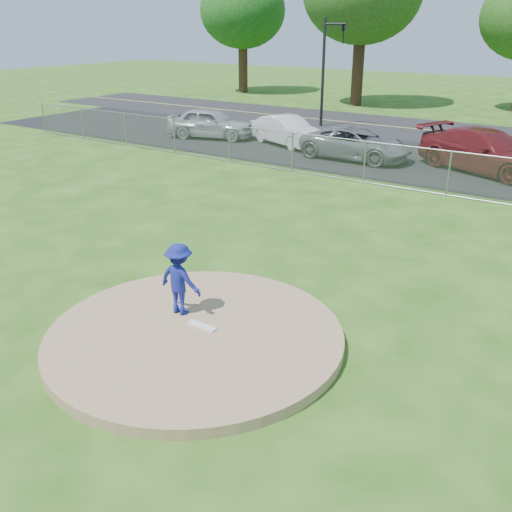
{
  "coord_description": "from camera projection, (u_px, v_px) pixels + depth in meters",
  "views": [
    {
      "loc": [
        5.95,
        -6.9,
        5.41
      ],
      "look_at": [
        0.0,
        2.0,
        1.0
      ],
      "focal_mm": 40.0,
      "sensor_mm": 36.0,
      "label": 1
    }
  ],
  "objects": [
    {
      "name": "ground",
      "position": [
        396.0,
        205.0,
        18.12
      ],
      "size": [
        120.0,
        120.0,
        0.0
      ],
      "primitive_type": "plane",
      "color": "#244E11",
      "rests_on": "ground"
    },
    {
      "name": "pitchers_mound",
      "position": [
        195.0,
        336.0,
        10.39
      ],
      "size": [
        5.4,
        5.4,
        0.2
      ],
      "primitive_type": "cylinder",
      "color": "#987853",
      "rests_on": "ground"
    },
    {
      "name": "pitching_rubber",
      "position": [
        202.0,
        326.0,
        10.5
      ],
      "size": [
        0.6,
        0.15,
        0.04
      ],
      "primitive_type": "cube",
      "color": "white",
      "rests_on": "pitchers_mound"
    },
    {
      "name": "chain_link_fence",
      "position": [
        419.0,
        170.0,
        19.37
      ],
      "size": [
        40.0,
        0.06,
        1.5
      ],
      "primitive_type": "cube",
      "color": "gray",
      "rests_on": "ground"
    },
    {
      "name": "parking_lot",
      "position": [
        454.0,
        166.0,
        23.11
      ],
      "size": [
        50.0,
        8.0,
        0.01
      ],
      "primitive_type": "cube",
      "color": "black",
      "rests_on": "ground"
    },
    {
      "name": "street",
      "position": [
        497.0,
        137.0,
        28.87
      ],
      "size": [
        60.0,
        7.0,
        0.01
      ],
      "primitive_type": "cube",
      "color": "black",
      "rests_on": "ground"
    },
    {
      "name": "traffic_signal_left",
      "position": [
        327.0,
        63.0,
        30.56
      ],
      "size": [
        1.28,
        0.2,
        5.6
      ],
      "color": "black",
      "rests_on": "ground"
    },
    {
      "name": "pitcher",
      "position": [
        180.0,
        279.0,
        10.77
      ],
      "size": [
        0.92,
        0.53,
        1.41
      ],
      "primitive_type": "imported",
      "rotation": [
        0.0,
        0.0,
        3.15
      ],
      "color": "navy",
      "rests_on": "pitchers_mound"
    },
    {
      "name": "traffic_cone",
      "position": [
        314.0,
        147.0,
        24.62
      ],
      "size": [
        0.41,
        0.41,
        0.8
      ],
      "primitive_type": "cone",
      "color": "#F1460C",
      "rests_on": "parking_lot"
    },
    {
      "name": "parked_car_silver",
      "position": [
        211.0,
        123.0,
        28.33
      ],
      "size": [
        4.62,
        2.89,
        1.47
      ],
      "primitive_type": "imported",
      "rotation": [
        0.0,
        0.0,
        1.86
      ],
      "color": "#A7A7AB",
      "rests_on": "parking_lot"
    },
    {
      "name": "parked_car_white",
      "position": [
        287.0,
        131.0,
        26.69
      ],
      "size": [
        4.31,
        2.78,
        1.34
      ],
      "primitive_type": "imported",
      "rotation": [
        0.0,
        0.0,
        1.2
      ],
      "color": "silver",
      "rests_on": "parking_lot"
    },
    {
      "name": "parked_car_gray",
      "position": [
        356.0,
        144.0,
        23.96
      ],
      "size": [
        4.72,
        2.26,
        1.3
      ],
      "primitive_type": "imported",
      "rotation": [
        0.0,
        0.0,
        1.55
      ],
      "color": "slate",
      "rests_on": "parking_lot"
    },
    {
      "name": "parked_car_darkred",
      "position": [
        487.0,
        151.0,
        21.84
      ],
      "size": [
        5.96,
        4.19,
        1.6
      ],
      "primitive_type": "imported",
      "rotation": [
        0.0,
        0.0,
        1.18
      ],
      "color": "maroon",
      "rests_on": "parking_lot"
    }
  ]
}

